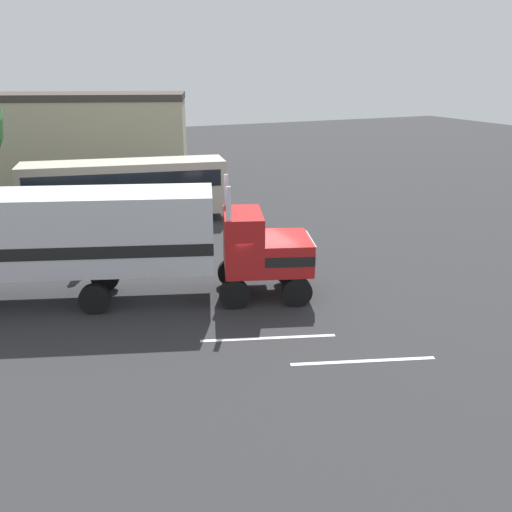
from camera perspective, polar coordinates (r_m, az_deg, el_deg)
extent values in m
plane|color=#2D2D30|center=(21.35, 0.06, -3.95)|extent=(120.00, 120.00, 0.00)
cube|color=silver|center=(18.05, 1.28, -8.50)|extent=(4.22, 1.55, 0.01)
cube|color=silver|center=(17.06, 11.04, -10.64)|extent=(4.22, 1.55, 0.01)
cube|color=#B21919|center=(20.75, 3.06, 0.35)|extent=(2.51, 2.95, 1.20)
cube|color=#B21919|center=(20.43, -1.36, 1.55)|extent=(2.13, 2.82, 2.20)
cube|color=silver|center=(20.90, 5.61, 0.42)|extent=(0.75, 2.01, 1.08)
cube|color=black|center=(20.73, 3.06, 0.51)|extent=(2.52, 2.99, 0.36)
cylinder|color=silver|center=(21.29, -3.05, 3.94)|extent=(0.18, 0.18, 3.40)
cylinder|color=silver|center=(19.18, -2.80, 2.22)|extent=(0.18, 0.18, 3.40)
cube|color=silver|center=(20.87, -19.07, 2.44)|extent=(10.78, 5.85, 2.80)
cube|color=black|center=(20.99, -18.94, 1.34)|extent=(10.79, 5.89, 0.44)
cylinder|color=silver|center=(22.09, -0.47, -0.49)|extent=(1.44, 1.03, 0.64)
cylinder|color=black|center=(22.20, 3.38, -1.52)|extent=(1.14, 0.64, 1.10)
cylinder|color=black|center=(20.18, 4.28, -3.72)|extent=(1.14, 0.64, 1.10)
cylinder|color=black|center=(22.00, -2.56, -1.71)|extent=(1.14, 0.64, 1.10)
cylinder|color=black|center=(19.96, -2.27, -3.96)|extent=(1.14, 0.64, 1.10)
cylinder|color=black|center=(22.36, -15.34, -2.05)|extent=(1.14, 0.64, 1.10)
cylinder|color=black|center=(20.36, -16.36, -4.29)|extent=(1.14, 0.64, 1.10)
cylinder|color=black|center=(24.03, -17.59, -1.15)|extent=(0.18, 0.18, 0.82)
cylinder|color=black|center=(24.04, -17.94, -1.17)|extent=(0.18, 0.18, 0.82)
cylinder|color=#333338|center=(23.81, -17.93, 0.42)|extent=(0.34, 0.34, 0.58)
sphere|color=tan|center=(23.69, -18.03, 1.35)|extent=(0.23, 0.23, 0.23)
cube|color=black|center=(23.99, -17.91, 0.63)|extent=(0.28, 0.20, 0.36)
cube|color=#BFB29E|center=(31.59, -13.39, 6.90)|extent=(11.28, 4.50, 2.90)
cube|color=black|center=(31.47, -13.47, 7.93)|extent=(10.64, 4.42, 0.90)
cylinder|color=black|center=(33.25, -6.13, 5.35)|extent=(1.03, 0.46, 1.00)
cylinder|color=black|center=(31.09, -5.58, 4.39)|extent=(1.03, 0.46, 1.00)
cylinder|color=black|center=(33.22, -19.62, 4.32)|extent=(1.03, 0.46, 1.00)
cylinder|color=black|center=(31.05, -19.99, 3.29)|extent=(1.03, 0.46, 1.00)
cube|color=#B7AD8C|center=(45.15, -20.85, 11.38)|extent=(21.48, 12.35, 6.43)
cube|color=#3F3833|center=(44.91, -21.31, 15.12)|extent=(21.60, 12.47, 0.50)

